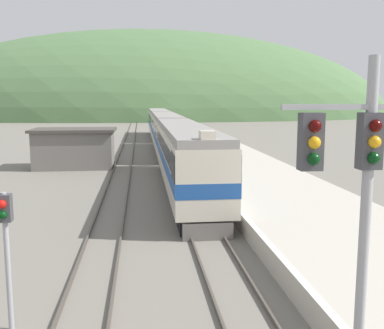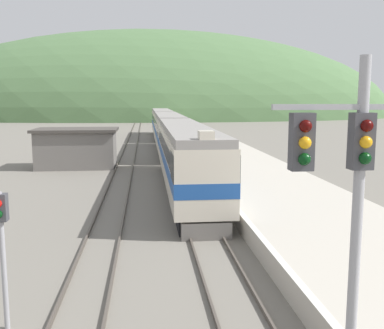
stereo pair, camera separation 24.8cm
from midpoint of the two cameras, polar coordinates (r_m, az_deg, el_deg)
name	(u,v)px [view 2 (the right image)]	position (r m, az deg, el deg)	size (l,w,h in m)	color
track_main	(162,137)	(71.08, -3.72, 3.53)	(1.52, 180.00, 0.16)	#4C443D
track_siding	(134,137)	(71.05, -7.31, 3.48)	(1.52, 180.00, 0.16)	#4C443D
platform	(214,148)	(51.69, 2.93, 2.12)	(7.19, 140.00, 0.88)	#BCB5A5
distant_hills	(153,117)	(149.96, -4.88, 6.03)	(161.53, 72.69, 55.68)	#517547
station_shed	(77,148)	(40.91, -14.25, 2.07)	(7.16, 4.63, 3.45)	slate
express_train_lead_car	(186,156)	(29.06, -0.57, 1.10)	(2.85, 21.17, 4.70)	black
carriage_second	(169,132)	(50.47, -2.84, 4.16)	(2.84, 19.72, 4.34)	black
carriage_third	(162,122)	(71.01, -3.74, 5.37)	(2.84, 19.72, 4.34)	black
signal_mast_main	(360,178)	(8.68, 21.30, -1.63)	(3.30, 0.42, 6.81)	#9E9EA3
signal_post_siding	(1,232)	(12.56, -22.55, -7.91)	(0.36, 0.42, 3.71)	#9E9EA3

